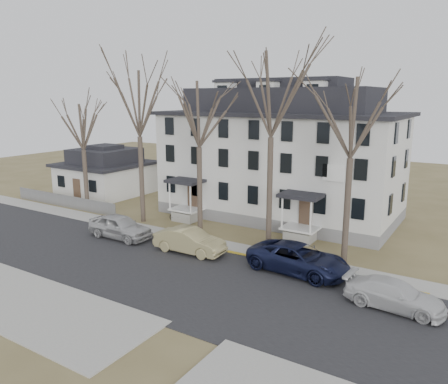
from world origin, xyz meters
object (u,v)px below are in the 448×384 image
Objects in this scene: tree_center at (272,88)px; tree_bungalow at (82,124)px; small_house at (106,174)px; bicycle_left at (179,217)px; car_white at (394,295)px; tree_mid_left at (199,109)px; tree_far_left at (138,99)px; boarding_house at (280,156)px; car_navy at (298,259)px; tree_mid_right at (353,112)px; car_silver at (120,227)px; car_tan at (190,241)px.

tree_center reaches higher than tree_bungalow.
small_house is 14.56m from bicycle_left.
tree_bungalow is at bearing 83.32° from car_white.
tree_mid_left is 2.59× the size of car_white.
tree_far_left reaches higher than small_house.
boarding_house reaches higher than tree_bungalow.
tree_bungalow is 1.72× the size of car_navy.
tree_mid_left is 1.00× the size of tree_mid_right.
bicycle_left is (0.98, 5.92, -0.44)m from car_silver.
tree_center reaches higher than car_tan.
car_navy is at bearing -86.52° from car_tan.
tree_far_left reaches higher than car_silver.
car_silver is at bearing 98.96° from car_navy.
tree_center reaches higher than small_house.
car_navy is at bearing -19.84° from small_house.
tree_center is 11.74m from car_tan.
car_white is (32.63, -11.41, -1.53)m from small_house.
tree_mid_left reaches higher than bicycle_left.
small_house is 15.00m from tree_far_left.
tree_mid_right reaches higher than bicycle_left.
tree_mid_right is at bearing -43.81° from boarding_house.
bicycle_left is at bearing -18.87° from small_house.
car_silver is at bearing -39.86° from small_house.
tree_mid_right reaches higher than car_white.
tree_far_left is at bearing 180.00° from tree_mid_left.
tree_far_left is at bearing 82.70° from car_navy.
car_silver is (8.69, -4.40, -7.22)m from tree_bungalow.
tree_far_left is 17.52m from tree_mid_right.
tree_bungalow is 2.05× the size of car_silver.
bicycle_left is at bearing -9.37° from car_silver.
tree_bungalow reaches higher than bicycle_left.
car_white is at bearing -92.27° from car_silver.
bicycle_left is (-18.95, 6.74, -0.26)m from car_white.
bicycle_left is (-5.39, 5.69, -0.38)m from car_tan.
car_tan is 2.94× the size of bicycle_left.
tree_mid_right reaches higher than small_house.
tree_center is 5.70m from tree_mid_right.
small_house is 0.81× the size of tree_bungalow.
tree_far_left reaches higher than tree_bungalow.
tree_far_left is 2.78× the size of car_white.
car_silver is (-4.31, -4.40, -8.71)m from tree_mid_left.
car_white is at bearing -120.42° from bicycle_left.
tree_mid_right is 9.56m from car_navy.
tree_mid_right is 17.49m from bicycle_left.
tree_center is at bearing 180.00° from tree_mid_right.
tree_mid_left is 6.18m from tree_center.
tree_far_left is 2.69× the size of car_tan.
car_silver is at bearing -134.41° from tree_mid_left.
bicycle_left is (-9.33, 1.52, -10.63)m from tree_center.
tree_mid_left is at bearing 180.00° from tree_mid_right.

